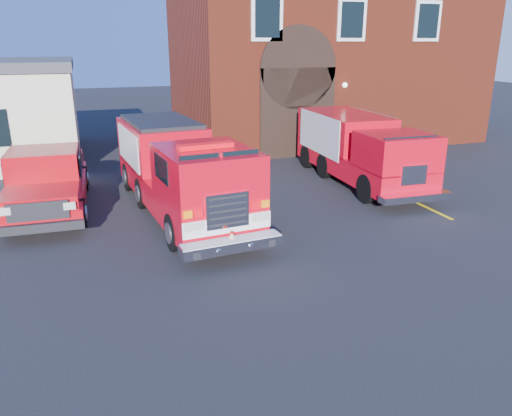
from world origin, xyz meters
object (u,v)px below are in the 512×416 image
object	(u,v)px
pickup_truck	(48,181)
secondary_truck	(359,147)
fire_engine	(179,170)
fire_station	(320,58)

from	to	relation	value
pickup_truck	secondary_truck	xyz separation A→B (m)	(10.94, -0.14, 0.38)
secondary_truck	fire_engine	bearing A→B (deg)	-168.71
fire_engine	secondary_truck	size ratio (longest dim) A/B	1.16
fire_station	fire_engine	world-z (taller)	fire_station
secondary_truck	fire_station	bearing A→B (deg)	72.82
fire_station	pickup_truck	world-z (taller)	fire_station
fire_engine	pickup_truck	bearing A→B (deg)	158.17
pickup_truck	secondary_truck	world-z (taller)	secondary_truck
fire_engine	pickup_truck	world-z (taller)	fire_engine
fire_engine	secondary_truck	xyz separation A→B (m)	(7.07, 1.41, -0.04)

